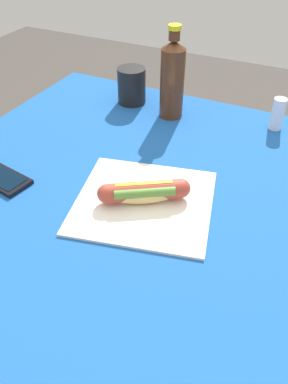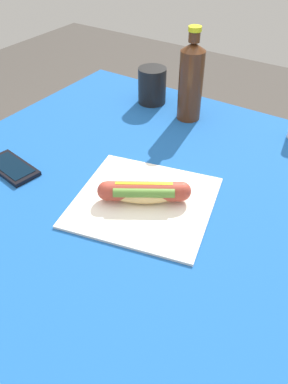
{
  "view_description": "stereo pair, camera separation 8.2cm",
  "coord_description": "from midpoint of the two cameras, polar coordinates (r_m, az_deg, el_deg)",
  "views": [
    {
      "loc": [
        -0.29,
        0.61,
        1.33
      ],
      "look_at": [
        -0.01,
        0.04,
        0.81
      ],
      "focal_mm": 36.15,
      "sensor_mm": 36.0,
      "label": 1
    },
    {
      "loc": [
        -0.36,
        0.57,
        1.33
      ],
      "look_at": [
        -0.01,
        0.04,
        0.81
      ],
      "focal_mm": 36.15,
      "sensor_mm": 36.0,
      "label": 2
    }
  ],
  "objects": [
    {
      "name": "drinking_cup",
      "position": [
        1.22,
        -3.82,
        15.33
      ],
      "size": [
        0.09,
        0.09,
        0.11
      ],
      "primitive_type": "cylinder",
      "color": "black",
      "rests_on": "dining_table"
    },
    {
      "name": "dining_table",
      "position": [
        0.96,
        -1.75,
        -6.24
      ],
      "size": [
        1.08,
        1.0,
        0.78
      ],
      "color": "brown",
      "rests_on": "ground"
    },
    {
      "name": "hot_dog",
      "position": [
        0.81,
        -2.86,
        -0.11
      ],
      "size": [
        0.17,
        0.13,
        0.05
      ],
      "color": "#E5BC75",
      "rests_on": "paper_wrapper"
    },
    {
      "name": "ground_plane",
      "position": [
        1.49,
        -1.23,
        -23.98
      ],
      "size": [
        6.0,
        6.0,
        0.0
      ],
      "primitive_type": "plane",
      "color": "#47423D",
      "rests_on": "ground"
    },
    {
      "name": "salt_shaker",
      "position": [
        1.13,
        17.15,
        10.9
      ],
      "size": [
        0.04,
        0.04,
        0.09
      ],
      "primitive_type": "cylinder",
      "color": "silver",
      "rests_on": "dining_table"
    },
    {
      "name": "soda_bottle",
      "position": [
        1.12,
        2.04,
        16.34
      ],
      "size": [
        0.07,
        0.07,
        0.26
      ],
      "color": "#4C2814",
      "rests_on": "dining_table"
    },
    {
      "name": "paper_wrapper",
      "position": [
        0.83,
        -2.8,
        -1.56
      ],
      "size": [
        0.34,
        0.33,
        0.01
      ],
      "primitive_type": "cube",
      "rotation": [
        0.0,
        0.0,
        0.23
      ],
      "color": "silver",
      "rests_on": "dining_table"
    },
    {
      "name": "cell_phone",
      "position": [
        0.97,
        -22.61,
        1.84
      ],
      "size": [
        0.15,
        0.09,
        0.01
      ],
      "color": "black",
      "rests_on": "dining_table"
    }
  ]
}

